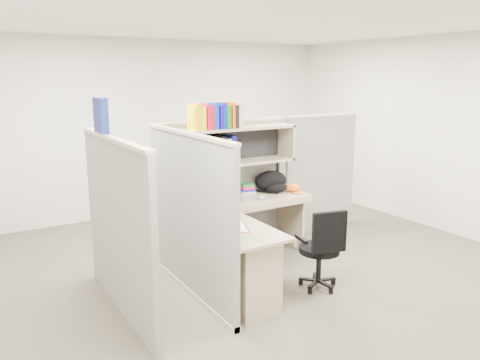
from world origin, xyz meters
TOP-DOWN VIEW (x-y plane):
  - ground at (0.00, 0.00)m, footprint 6.00×6.00m
  - room_shell at (0.00, 0.00)m, footprint 6.00×6.00m
  - cubicle at (-0.37, 0.45)m, footprint 3.79×1.84m
  - desk at (-0.41, -0.29)m, footprint 1.74×1.75m
  - laptop at (-0.16, 0.47)m, footprint 0.34×0.34m
  - backpack at (0.57, 0.65)m, footprint 0.52×0.45m
  - orange_cap at (0.77, 0.52)m, footprint 0.20×0.22m
  - snack_canister at (-0.45, -0.09)m, footprint 0.10×0.10m
  - tissue_box at (-0.83, -0.41)m, footprint 0.14×0.14m
  - mouse at (0.23, 0.42)m, footprint 0.10×0.07m
  - paper_cup at (-0.05, 0.68)m, footprint 0.09×0.09m
  - book_stack at (0.26, 0.81)m, footprint 0.21×0.26m
  - loose_paper at (-0.59, -0.33)m, footprint 0.30×0.34m
  - task_chair at (0.26, -0.61)m, footprint 0.49×0.45m

SIDE VIEW (x-z plane):
  - ground at x=0.00m, z-range 0.00..0.00m
  - task_chair at x=0.26m, z-range -0.13..0.74m
  - desk at x=-0.41m, z-range 0.07..0.80m
  - loose_paper at x=-0.59m, z-range 0.73..0.73m
  - mouse at x=0.23m, z-range 0.73..0.77m
  - orange_cap at x=0.77m, z-range 0.73..0.83m
  - snack_canister at x=-0.45m, z-range 0.73..0.83m
  - paper_cup at x=-0.05m, z-range 0.73..0.84m
  - book_stack at x=0.26m, z-range 0.73..0.84m
  - tissue_box at x=-0.83m, z-range 0.73..0.91m
  - laptop at x=-0.16m, z-range 0.73..0.94m
  - backpack at x=0.57m, z-range 0.73..0.99m
  - cubicle at x=-0.37m, z-range -0.07..1.88m
  - room_shell at x=0.00m, z-range -1.38..4.62m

